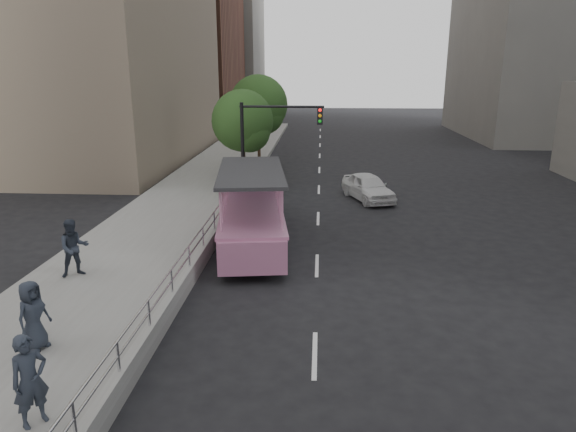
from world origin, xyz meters
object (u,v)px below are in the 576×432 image
car (368,187)px  pedestrian_far (33,315)px  street_tree_near (244,123)px  street_tree_far (260,107)px  parking_sign (236,183)px  traffic_signal (266,137)px  pedestrian_mid (74,248)px  duck_boat (252,211)px  pedestrian_near (30,380)px

car → pedestrian_far: pedestrian_far is taller
street_tree_near → street_tree_far: size_ratio=0.89×
car → parking_sign: bearing=-169.8°
parking_sign → street_tree_far: (-0.23, 11.93, 2.66)m
traffic_signal → street_tree_near: street_tree_near is taller
car → street_tree_near: bearing=142.8°
parking_sign → street_tree_near: bearing=94.2°
car → parking_sign: (-6.51, -3.76, 0.93)m
pedestrian_mid → pedestrian_far: size_ratio=1.10×
car → pedestrian_mid: (-10.48, -11.89, 0.55)m
car → street_tree_far: 11.18m
car → street_tree_far: (-6.74, 8.16, 3.60)m
pedestrian_mid → car: bearing=15.3°
parking_sign → street_tree_far: street_tree_far is taller
car → pedestrian_mid: pedestrian_mid is taller
car → traffic_signal: size_ratio=0.80×
duck_boat → traffic_signal: traffic_signal is taller
pedestrian_near → street_tree_far: size_ratio=0.29×
street_tree_near → pedestrian_near: bearing=-92.7°
pedestrian_mid → street_tree_far: street_tree_far is taller
duck_boat → pedestrian_near: bearing=-101.9°
car → street_tree_far: size_ratio=0.64×
duck_boat → traffic_signal: (0.02, 5.60, 2.33)m
street_tree_far → pedestrian_far: bearing=-96.1°
parking_sign → pedestrian_far: bearing=-102.8°
duck_boat → pedestrian_far: bearing=-112.9°
pedestrian_near → street_tree_near: (0.99, 21.18, 2.59)m
duck_boat → parking_sign: bearing=110.3°
car → pedestrian_far: 18.87m
parking_sign → traffic_signal: size_ratio=0.50×
duck_boat → street_tree_near: 9.55m
pedestrian_near → street_tree_near: bearing=34.3°
duck_boat → traffic_signal: 6.07m
parking_sign → duck_boat: bearing=-69.7°
duck_boat → pedestrian_far: duck_boat is taller
car → street_tree_far: bearing=109.7°
duck_boat → pedestrian_far: size_ratio=5.56×
pedestrian_mid → pedestrian_far: bearing=-109.4°
parking_sign → car: bearing=30.0°
pedestrian_far → street_tree_near: 18.88m
street_tree_near → street_tree_far: (0.20, 6.00, 0.49)m
street_tree_near → traffic_signal: bearing=-65.0°
pedestrian_near → traffic_signal: bearing=28.7°
pedestrian_far → traffic_signal: traffic_signal is taller
car → street_tree_far: street_tree_far is taller
pedestrian_near → traffic_signal: traffic_signal is taller
car → pedestrian_near: pedestrian_near is taller
pedestrian_mid → duck_boat: bearing=11.1°
duck_boat → street_tree_far: (-1.38, 15.03, 3.14)m
duck_boat → car: (5.36, 6.87, -0.46)m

